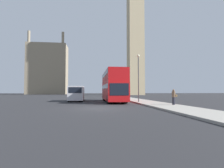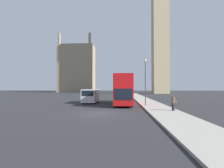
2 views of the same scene
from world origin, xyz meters
name	(u,v)px [view 1 (image 1 of 2)]	position (x,y,z in m)	size (l,w,h in m)	color
ground_plane	(99,108)	(0.00, 0.00, 0.00)	(300.00, 300.00, 0.00)	#28282B
sidewalk_strip	(170,107)	(6.72, 0.00, 0.07)	(3.44, 120.00, 0.15)	#9E998E
clock_tower	(135,15)	(19.14, 61.16, 36.51)	(7.23, 7.40, 71.26)	tan
building_block_distant	(48,69)	(-25.00, 84.85, 13.90)	(20.70, 11.63, 33.78)	gray
red_double_decker_bus	(113,85)	(2.51, 9.66, 2.44)	(2.57, 11.43, 4.37)	#B71114
white_van	(77,93)	(-2.94, 11.58, 1.24)	(2.19, 5.31, 2.30)	silver
pedestrian	(174,97)	(7.76, 1.36, 0.94)	(0.51, 0.35, 1.59)	#23232D
street_lamp	(138,71)	(5.56, 6.85, 4.24)	(0.36, 0.36, 6.32)	#38383D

